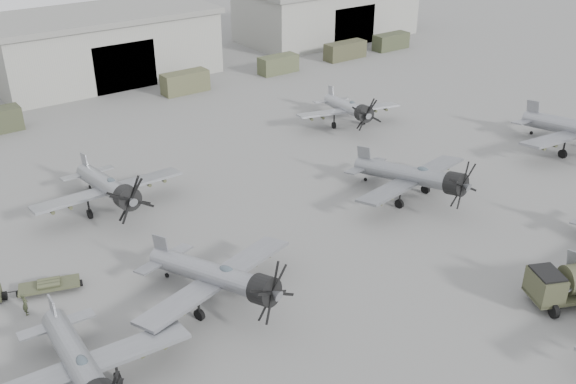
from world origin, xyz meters
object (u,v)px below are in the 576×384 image
(aircraft_mid_1, at_px, (220,277))
(aircraft_far_1, at_px, (350,108))
(aircraft_mid_2, at_px, (416,177))
(aircraft_mid_0, at_px, (81,367))
(tug_trailer, at_px, (10,291))
(ground_crew, at_px, (25,304))
(aircraft_far_0, at_px, (110,187))

(aircraft_mid_1, xyz_separation_m, aircraft_far_1, (27.70, 19.29, -0.14))
(aircraft_mid_2, bearing_deg, aircraft_mid_0, -178.13)
(aircraft_mid_0, xyz_separation_m, aircraft_far_1, (37.77, 21.98, -0.09))
(aircraft_mid_1, bearing_deg, aircraft_mid_2, -7.58)
(tug_trailer, bearing_deg, ground_crew, -64.41)
(aircraft_mid_0, xyz_separation_m, aircraft_mid_1, (10.07, 2.68, 0.05))
(tug_trailer, bearing_deg, aircraft_mid_0, -68.56)
(aircraft_mid_0, xyz_separation_m, ground_crew, (-0.45, 9.31, -1.42))
(aircraft_far_0, bearing_deg, aircraft_far_1, 6.50)
(tug_trailer, xyz_separation_m, ground_crew, (0.33, -2.34, 0.27))
(aircraft_mid_1, xyz_separation_m, aircraft_mid_2, (20.81, 2.92, 0.03))
(aircraft_mid_1, bearing_deg, aircraft_far_0, 77.18)
(aircraft_far_0, bearing_deg, aircraft_mid_0, -115.95)
(aircraft_mid_2, relative_size, aircraft_far_1, 1.09)
(ground_crew, bearing_deg, aircraft_mid_2, -86.32)
(aircraft_mid_0, xyz_separation_m, aircraft_mid_2, (30.88, 5.60, 0.08))
(tug_trailer, bearing_deg, aircraft_far_0, 53.21)
(aircraft_mid_1, height_order, aircraft_far_0, aircraft_far_0)
(aircraft_mid_0, bearing_deg, aircraft_mid_1, 18.47)
(aircraft_mid_2, distance_m, aircraft_far_0, 25.34)
(aircraft_far_1, relative_size, tug_trailer, 1.69)
(tug_trailer, bearing_deg, aircraft_mid_1, -21.97)
(aircraft_mid_2, distance_m, ground_crew, 31.59)
(aircraft_mid_0, relative_size, aircraft_mid_1, 0.98)
(aircraft_mid_0, relative_size, tug_trailer, 1.76)
(tug_trailer, bearing_deg, aircraft_far_1, 32.59)
(aircraft_far_1, bearing_deg, aircraft_far_0, -157.30)
(tug_trailer, relative_size, ground_crew, 4.37)
(aircraft_far_0, height_order, ground_crew, aircraft_far_0)
(aircraft_mid_2, xyz_separation_m, tug_trailer, (-31.66, 6.04, -1.77))
(aircraft_mid_0, distance_m, aircraft_mid_2, 31.38)
(aircraft_far_1, height_order, tug_trailer, aircraft_far_1)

